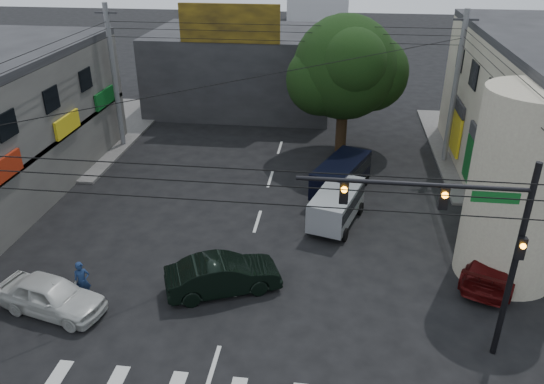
% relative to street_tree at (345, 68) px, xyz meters
% --- Properties ---
extents(ground, '(160.00, 160.00, 0.00)m').
position_rel_street_tree_xyz_m(ground, '(-4.00, -17.00, -5.47)').
color(ground, black).
rests_on(ground, ground).
extents(sidewalk_far_left, '(16.00, 16.00, 0.15)m').
position_rel_street_tree_xyz_m(sidewalk_far_left, '(-22.00, 1.00, -5.40)').
color(sidewalk_far_left, '#514F4C').
rests_on(sidewalk_far_left, ground).
extents(corner_column, '(4.00, 4.00, 8.00)m').
position_rel_street_tree_xyz_m(corner_column, '(7.00, -13.00, -1.47)').
color(corner_column, '#A29580').
rests_on(corner_column, ground).
extents(building_far, '(14.00, 10.00, 6.00)m').
position_rel_street_tree_xyz_m(building_far, '(-8.00, 9.00, -2.47)').
color(building_far, '#232326').
rests_on(building_far, ground).
extents(billboard, '(7.00, 0.30, 2.60)m').
position_rel_street_tree_xyz_m(billboard, '(-8.00, 4.10, 1.83)').
color(billboard, olive).
rests_on(billboard, building_far).
extents(street_tree, '(6.40, 6.40, 8.70)m').
position_rel_street_tree_xyz_m(street_tree, '(0.00, 0.00, 0.00)').
color(street_tree, black).
rests_on(street_tree, ground).
extents(traffic_gantry, '(7.10, 0.35, 7.20)m').
position_rel_street_tree_xyz_m(traffic_gantry, '(3.82, -18.00, -0.64)').
color(traffic_gantry, black).
rests_on(traffic_gantry, ground).
extents(utility_pole_far_left, '(0.32, 0.32, 9.20)m').
position_rel_street_tree_xyz_m(utility_pole_far_left, '(-14.50, -1.00, -0.87)').
color(utility_pole_far_left, '#59595B').
rests_on(utility_pole_far_left, ground).
extents(utility_pole_far_right, '(0.32, 0.32, 9.20)m').
position_rel_street_tree_xyz_m(utility_pole_far_right, '(6.50, -1.00, -0.87)').
color(utility_pole_far_right, '#59595B').
rests_on(utility_pole_far_right, ground).
extents(dark_sedan, '(4.87, 5.72, 1.51)m').
position_rel_street_tree_xyz_m(dark_sedan, '(-4.52, -15.73, -4.72)').
color(dark_sedan, black).
rests_on(dark_sedan, ground).
extents(white_compact, '(3.61, 5.01, 1.44)m').
position_rel_street_tree_xyz_m(white_compact, '(-10.71, -17.81, -4.75)').
color(white_compact, silver).
rests_on(white_compact, ground).
extents(maroon_sedan, '(5.60, 6.51, 1.47)m').
position_rel_street_tree_xyz_m(maroon_sedan, '(6.50, -13.32, -4.74)').
color(maroon_sedan, '#440909').
rests_on(maroon_sedan, ground).
extents(silver_minivan, '(5.06, 3.93, 1.78)m').
position_rel_street_tree_xyz_m(silver_minivan, '(-0.11, -9.66, -4.58)').
color(silver_minivan, '#A4A7AC').
rests_on(silver_minivan, ground).
extents(navy_van, '(5.87, 4.96, 1.87)m').
position_rel_street_tree_xyz_m(navy_van, '(0.08, -6.24, -4.54)').
color(navy_van, black).
rests_on(navy_van, ground).
extents(traffic_officer, '(0.96, 0.93, 1.69)m').
position_rel_street_tree_xyz_m(traffic_officer, '(-9.86, -16.96, -4.63)').
color(traffic_officer, '#142549').
rests_on(traffic_officer, ground).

